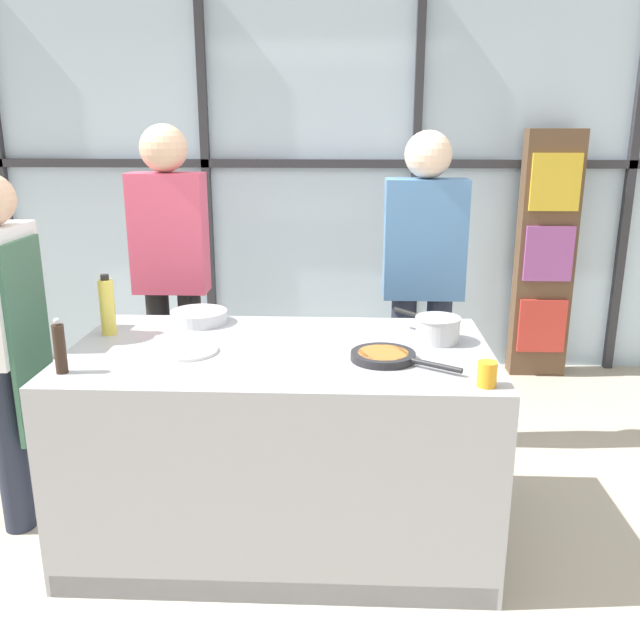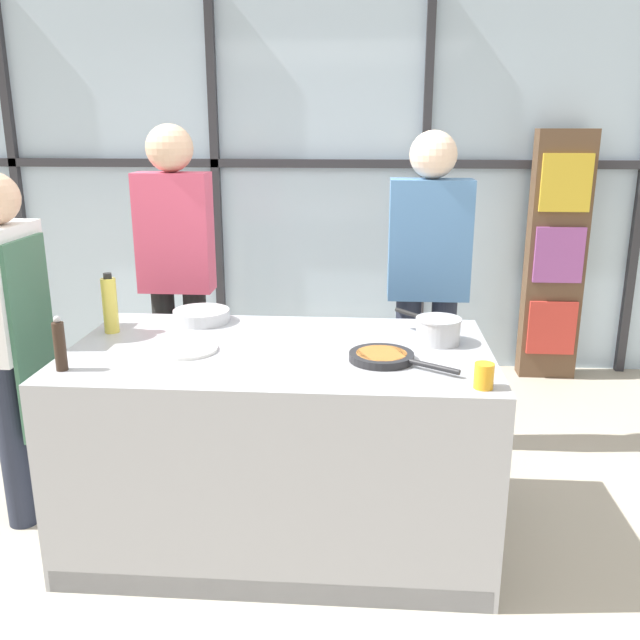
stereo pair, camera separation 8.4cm
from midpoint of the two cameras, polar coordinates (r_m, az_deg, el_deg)
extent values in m
plane|color=#BCB29E|center=(3.29, -2.42, -17.28)|extent=(18.00, 18.00, 0.00)
cube|color=silver|center=(5.11, 0.45, 11.51)|extent=(6.40, 0.04, 2.80)
cube|color=#2D2D33|center=(5.05, 0.41, 13.05)|extent=(6.40, 0.06, 0.06)
cube|color=#2D2D33|center=(5.70, -23.83, 10.65)|extent=(0.06, 0.06, 2.80)
cube|color=#2D2D33|center=(5.17, -8.29, 11.40)|extent=(0.06, 0.06, 2.80)
cube|color=#2D2D33|center=(5.07, 9.27, 11.27)|extent=(0.06, 0.06, 2.80)
cube|color=brown|center=(5.18, 19.63, 4.98)|extent=(0.40, 0.16, 1.79)
cube|color=red|center=(5.20, 19.38, -0.64)|extent=(0.34, 0.03, 0.39)
cube|color=#994C93|center=(5.08, 19.94, 5.16)|extent=(0.34, 0.03, 0.39)
cube|color=gold|center=(5.02, 20.49, 10.77)|extent=(0.34, 0.03, 0.39)
cube|color=#A8AAB2|center=(3.07, -2.51, -10.31)|extent=(1.80, 1.00, 0.89)
cube|color=black|center=(2.89, 8.46, -2.73)|extent=(0.52, 0.52, 0.01)
cube|color=black|center=(2.88, -3.60, -21.73)|extent=(1.76, 0.03, 0.10)
cylinder|color=#38383D|center=(2.77, 6.05, -3.48)|extent=(0.13, 0.13, 0.01)
cylinder|color=#38383D|center=(2.79, 11.20, -3.56)|extent=(0.13, 0.13, 0.01)
cylinder|color=#38383D|center=(3.00, 5.92, -1.88)|extent=(0.13, 0.13, 0.01)
cylinder|color=#38383D|center=(3.02, 10.66, -1.97)|extent=(0.13, 0.13, 0.01)
cylinder|color=#232838|center=(3.58, -22.33, -8.28)|extent=(0.13, 0.13, 0.81)
cylinder|color=#232838|center=(3.43, -23.71, -9.54)|extent=(0.13, 0.13, 0.81)
cube|color=white|center=(3.29, -24.33, 2.24)|extent=(0.19, 0.42, 0.58)
cube|color=#38664C|center=(3.29, -22.30, -1.34)|extent=(0.02, 0.36, 0.89)
cylinder|color=black|center=(4.02, -9.65, -3.87)|extent=(0.13, 0.13, 0.91)
cylinder|color=black|center=(4.06, -12.17, -3.78)|extent=(0.13, 0.13, 0.91)
cube|color=#DB4C6B|center=(3.85, -11.54, 7.21)|extent=(0.41, 0.18, 0.66)
sphere|color=#D8AD8C|center=(3.80, -11.93, 13.99)|extent=(0.25, 0.25, 0.25)
cylinder|color=#232838|center=(3.93, 10.75, -4.48)|extent=(0.14, 0.14, 0.89)
cylinder|color=#232838|center=(3.92, 7.88, -4.44)|extent=(0.14, 0.14, 0.89)
cube|color=#4C7AAD|center=(3.73, 9.85, 6.67)|extent=(0.44, 0.20, 0.64)
sphere|color=beige|center=(3.68, 10.19, 13.55)|extent=(0.25, 0.25, 0.25)
cylinder|color=#232326|center=(2.76, 6.06, -3.09)|extent=(0.26, 0.26, 0.03)
cylinder|color=#B26B2D|center=(2.75, 6.07, -2.85)|extent=(0.21, 0.21, 0.01)
cylinder|color=#232326|center=(2.65, 10.50, -3.90)|extent=(0.19, 0.13, 0.02)
cylinder|color=silver|center=(3.00, 10.71, -0.88)|extent=(0.19, 0.19, 0.11)
cylinder|color=silver|center=(2.99, 10.77, 0.08)|extent=(0.20, 0.20, 0.01)
cylinder|color=black|center=(3.11, 8.31, 0.54)|extent=(0.13, 0.14, 0.02)
cylinder|color=white|center=(2.91, -10.40, -2.45)|extent=(0.26, 0.26, 0.01)
cylinder|color=silver|center=(3.31, -9.24, 0.35)|extent=(0.27, 0.27, 0.06)
cylinder|color=#4C4C51|center=(3.31, -9.26, 0.75)|extent=(0.22, 0.22, 0.01)
cylinder|color=#E0CC4C|center=(3.22, -16.56, 1.17)|extent=(0.07, 0.07, 0.25)
cylinder|color=black|center=(3.18, -16.75, 3.58)|extent=(0.04, 0.04, 0.02)
cylinder|color=#332319|center=(2.78, -20.26, -2.12)|extent=(0.05, 0.05, 0.19)
sphere|color=#B2B2B7|center=(2.75, -20.48, 0.06)|extent=(0.03, 0.03, 0.03)
cylinder|color=orange|center=(2.53, 14.57, -4.58)|extent=(0.07, 0.07, 0.09)
camera|label=1|loc=(0.04, -89.19, 0.24)|focal=38.00mm
camera|label=2|loc=(0.04, 90.81, -0.24)|focal=38.00mm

